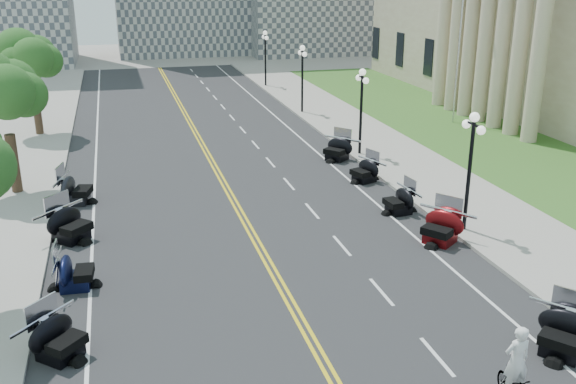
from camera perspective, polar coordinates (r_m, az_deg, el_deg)
ground at (r=21.40m, az=0.28°, el=-9.94°), size 160.00×160.00×0.00m
road at (r=30.29m, az=-4.77°, el=-0.95°), size 16.00×90.00×0.01m
centerline_yellow_a at (r=30.27m, az=-4.99°, el=-0.96°), size 0.12×90.00×0.00m
centerline_yellow_b at (r=30.31m, az=-4.54°, el=-0.92°), size 0.12×90.00×0.00m
edge_line_north at (r=31.97m, az=6.57°, el=0.10°), size 0.12×90.00×0.00m
edge_line_south at (r=29.91m, az=-16.91°, el=-2.01°), size 0.12×90.00×0.00m
lane_dash_5 at (r=19.28m, az=13.10°, el=-14.05°), size 0.12×2.00×0.00m
lane_dash_6 at (r=22.36m, az=8.31°, el=-8.77°), size 0.12×2.00×0.00m
lane_dash_7 at (r=25.69m, az=4.80°, el=-4.76°), size 0.12×2.00×0.00m
lane_dash_8 at (r=29.18m, az=2.15°, el=-1.68°), size 0.12×2.00×0.00m
lane_dash_9 at (r=32.80m, az=0.08°, el=0.73°), size 0.12×2.00×0.00m
lane_dash_10 at (r=36.49m, az=-1.57°, el=2.66°), size 0.12×2.00×0.00m
lane_dash_11 at (r=40.24m, az=-2.92°, el=4.23°), size 0.12×2.00×0.00m
lane_dash_12 at (r=44.04m, az=-4.05°, el=5.53°), size 0.12×2.00×0.00m
lane_dash_13 at (r=47.87m, az=-5.00°, el=6.62°), size 0.12×2.00×0.00m
lane_dash_14 at (r=51.72m, az=-5.81°, el=7.55°), size 0.12×2.00×0.00m
lane_dash_15 at (r=55.60m, az=-6.51°, el=8.34°), size 0.12×2.00×0.00m
lane_dash_16 at (r=59.49m, az=-7.13°, el=9.04°), size 0.12×2.00×0.00m
lane_dash_17 at (r=63.40m, az=-7.66°, el=9.64°), size 0.12×2.00×0.00m
lane_dash_18 at (r=67.31m, az=-8.14°, el=10.18°), size 0.12×2.00×0.00m
lane_dash_19 at (r=71.24m, az=-8.57°, el=10.65°), size 0.12×2.00×0.00m
sidewalk_north at (r=33.63m, az=13.09°, el=0.80°), size 5.00×90.00×0.15m
lawn at (r=43.70m, az=16.37°, el=4.73°), size 9.00×60.00×0.10m
street_lamp_2 at (r=27.02m, az=15.80°, el=1.65°), size 0.50×1.20×4.90m
street_lamp_3 at (r=37.44m, az=6.51°, el=7.06°), size 0.50×1.20×4.90m
street_lamp_4 at (r=48.60m, az=1.28°, el=9.99°), size 0.50×1.20×4.90m
street_lamp_5 at (r=60.08m, az=-2.02°, el=11.77°), size 0.50×1.20×4.90m
flagpole at (r=46.45m, az=14.93°, el=11.92°), size 1.10×0.20×10.00m
tree_3 at (r=32.88m, az=-23.92°, el=7.67°), size 4.80×4.80×9.20m
tree_4 at (r=44.64m, az=-21.89°, el=10.60°), size 4.80×4.80×9.20m
motorcycle_n_4 at (r=20.15m, az=23.35°, el=-11.33°), size 2.89×2.89×1.44m
motorcycle_n_6 at (r=26.31m, az=13.43°, el=-2.92°), size 2.96×2.96×1.48m
motorcycle_n_7 at (r=29.15m, az=9.85°, el=-0.66°), size 2.02×2.02×1.29m
motorcycle_n_8 at (r=33.22m, az=6.81°, el=1.99°), size 2.37×2.37×1.30m
motorcycle_n_9 at (r=36.86m, az=4.39°, el=3.92°), size 2.89×2.89×1.44m
motorcycle_s_5 at (r=19.52m, az=-19.73°, el=-11.98°), size 2.77×2.77×1.37m
motorcycle_s_6 at (r=23.29m, az=-18.46°, el=-6.59°), size 2.07×2.07×1.36m
motorcycle_s_7 at (r=27.23m, az=-18.81°, el=-2.62°), size 3.11×3.11×1.54m
motorcycle_s_8 at (r=31.48m, az=-18.40°, el=0.32°), size 2.61×2.61×1.50m
cyclist_rider at (r=16.96m, az=19.89°, el=-12.19°), size 0.70×0.46×1.91m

